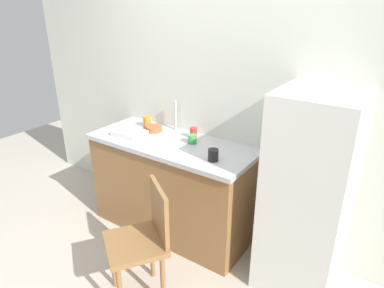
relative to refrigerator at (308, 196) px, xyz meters
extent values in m
plane|color=#BCB2A3|center=(-0.83, -0.66, -0.76)|extent=(8.00, 8.00, 0.00)
cube|color=silver|center=(-0.83, 0.34, 0.51)|extent=(4.80, 0.10, 2.54)
cube|color=olive|center=(-1.20, -0.01, -0.33)|extent=(1.47, 0.60, 0.86)
cube|color=#B7B7BC|center=(-1.20, -0.01, 0.12)|extent=(1.51, 0.64, 0.04)
cylinder|color=#B7B7BC|center=(-1.35, 0.24, 0.28)|extent=(0.02, 0.02, 0.28)
cube|color=silver|center=(0.00, 0.00, 0.00)|extent=(0.54, 0.57, 1.52)
cylinder|color=olive|center=(-1.12, -0.86, -0.53)|extent=(0.04, 0.04, 0.45)
cylinder|color=olive|center=(-0.95, -0.62, -0.53)|extent=(0.04, 0.04, 0.45)
cylinder|color=olive|center=(-0.70, -0.79, -0.53)|extent=(0.04, 0.04, 0.45)
cube|color=olive|center=(-0.91, -0.82, -0.29)|extent=(0.56, 0.56, 0.04)
cube|color=olive|center=(-0.81, -0.67, -0.07)|extent=(0.31, 0.23, 0.40)
cube|color=white|center=(-1.60, -0.13, 0.17)|extent=(0.28, 0.20, 0.05)
cylinder|color=#B25B33|center=(-1.49, 0.09, 0.17)|extent=(0.15, 0.15, 0.05)
cylinder|color=orange|center=(-1.62, 0.14, 0.20)|extent=(0.08, 0.08, 0.11)
cylinder|color=black|center=(-0.70, -0.14, 0.19)|extent=(0.08, 0.08, 0.09)
cylinder|color=green|center=(-1.03, 0.05, 0.18)|extent=(0.08, 0.08, 0.08)
cylinder|color=red|center=(-1.09, 0.16, 0.19)|extent=(0.07, 0.07, 0.10)
camera|label=1|loc=(0.51, -2.20, 1.29)|focal=32.22mm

